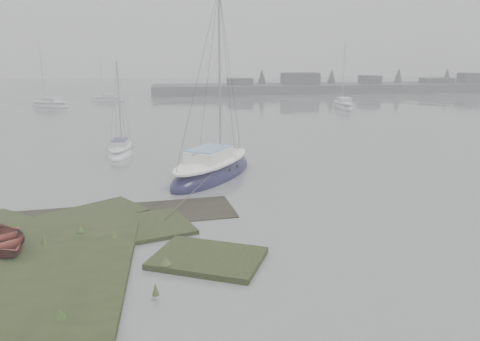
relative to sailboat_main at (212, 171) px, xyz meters
name	(u,v)px	position (x,y,z in m)	size (l,w,h in m)	color
ground	(180,124)	(-1.49, 19.84, -0.34)	(160.00, 160.00, 0.00)	slate
far_shoreline	(338,87)	(25.35, 51.73, 0.51)	(60.00, 8.00, 4.15)	#4C4F51
sailboat_main	(212,171)	(0.00, 0.00, 0.00)	(6.30, 7.80, 10.82)	black
sailboat_white	(121,151)	(-5.64, 6.69, -0.13)	(1.71, 4.74, 6.62)	white
sailboat_far_a	(50,105)	(-17.24, 35.55, -0.09)	(5.77, 4.48, 7.94)	#AFB5B9
sailboat_far_b	(344,106)	(18.32, 29.64, -0.07)	(2.61, 6.23, 8.55)	#A8ABB2
sailboat_far_c	(107,100)	(-11.21, 42.17, -0.13)	(4.78, 2.23, 6.49)	#A6ABAF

